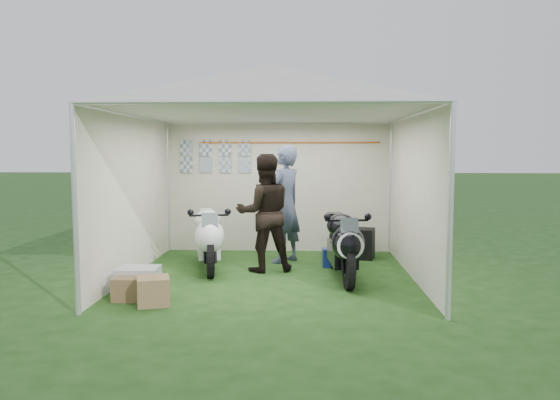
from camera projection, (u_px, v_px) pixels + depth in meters
The scene contains 12 objects.
ground at pixel (272, 276), 7.88m from camera, with size 80.00×80.00×0.00m, color #1B4012.
canopy_tent at pixel (271, 95), 7.68m from camera, with size 5.66×5.66×3.00m.
motorcycle_white at pixel (208, 236), 8.23m from camera, with size 0.69×1.87×0.93m.
motorcycle_black at pixel (343, 243), 7.58m from camera, with size 0.51×1.91×0.94m.
paddock_stand at pixel (335, 258), 8.48m from camera, with size 0.38×0.24×0.29m, color #243AB5.
person_dark_jacket at pixel (264, 213), 8.12m from camera, with size 0.85×0.66×1.76m, color black.
person_blue_jacket at pixel (284, 204), 8.78m from camera, with size 0.69×0.45×1.89m, color #505977.
equipment_box at pixel (358, 243), 9.15m from camera, with size 0.50×0.40×0.50m, color black.
crate_0 at pixel (139, 281), 6.85m from camera, with size 0.50×0.39×0.34m, color #B0B4B9.
crate_1 at pixel (153, 291), 6.36m from camera, with size 0.36×0.36×0.33m, color olive.
crate_2 at pixel (128, 286), 6.83m from camera, with size 0.30×0.25×0.22m, color #B1B5BA.
crate_3 at pixel (132, 289), 6.56m from camera, with size 0.42×0.30×0.28m, color brown.
Camera 1 is at (0.48, -7.74, 1.78)m, focal length 35.00 mm.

